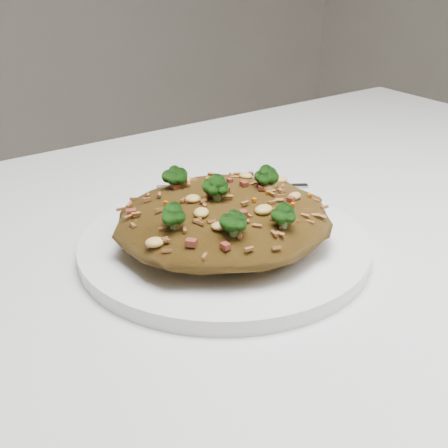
# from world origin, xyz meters

# --- Properties ---
(dining_table) EXTENTS (1.20, 0.80, 0.75)m
(dining_table) POSITION_xyz_m (0.00, 0.00, 0.66)
(dining_table) COLOR silver
(dining_table) RESTS_ON ground
(plate) EXTENTS (0.26, 0.26, 0.01)m
(plate) POSITION_xyz_m (-0.01, 0.04, 0.76)
(plate) COLOR white
(plate) RESTS_ON dining_table
(fried_rice) EXTENTS (0.19, 0.18, 0.06)m
(fried_rice) POSITION_xyz_m (-0.01, 0.04, 0.79)
(fried_rice) COLOR brown
(fried_rice) RESTS_ON plate
(fork) EXTENTS (0.15, 0.10, 0.00)m
(fork) POSITION_xyz_m (0.07, 0.12, 0.77)
(fork) COLOR silver
(fork) RESTS_ON plate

